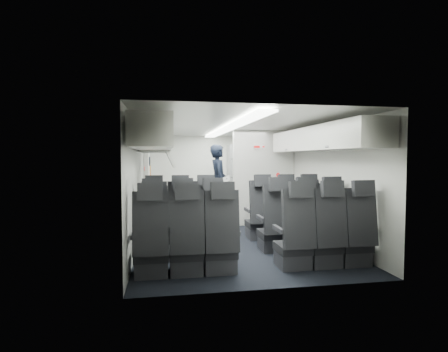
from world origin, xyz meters
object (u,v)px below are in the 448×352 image
object	(u,v)px
seat_row_front	(233,219)
galley_unit	(243,179)
boarding_door	(147,182)
carry_on_bag	(155,144)
flight_attendant	(218,182)
seat_row_rear	(258,241)
seat_row_mid	(243,228)

from	to	relation	value
seat_row_front	galley_unit	size ratio (longest dim) A/B	1.75
boarding_door	carry_on_bag	size ratio (longest dim) A/B	5.07
seat_row_front	flight_attendant	size ratio (longest dim) A/B	1.79
seat_row_rear	carry_on_bag	distance (m)	2.91
carry_on_bag	seat_row_front	bearing A→B (deg)	-5.17
boarding_door	galley_unit	bearing A→B (deg)	24.28
seat_row_rear	boarding_door	world-z (taller)	boarding_door
seat_row_front	galley_unit	bearing A→B (deg)	73.72
seat_row_rear	boarding_door	size ratio (longest dim) A/B	1.79
seat_row_front	galley_unit	distance (m)	3.43
boarding_door	seat_row_front	bearing A→B (deg)	-51.84
galley_unit	seat_row_front	bearing A→B (deg)	-106.28
seat_row_rear	flight_attendant	distance (m)	4.04
boarding_door	carry_on_bag	bearing A→B (deg)	-82.84
seat_row_mid	seat_row_front	bearing A→B (deg)	90.00
galley_unit	carry_on_bag	bearing A→B (deg)	-128.95
seat_row_mid	seat_row_rear	xyz separation A→B (m)	(0.00, -0.90, 0.00)
seat_row_front	carry_on_bag	bearing A→B (deg)	167.13
galley_unit	carry_on_bag	world-z (taller)	carry_on_bag
seat_row_mid	boarding_door	size ratio (longest dim) A/B	1.79
galley_unit	carry_on_bag	size ratio (longest dim) A/B	5.17
seat_row_front	seat_row_mid	world-z (taller)	same
seat_row_rear	carry_on_bag	world-z (taller)	carry_on_bag
seat_row_rear	carry_on_bag	bearing A→B (deg)	123.72
seat_row_rear	flight_attendant	bearing A→B (deg)	88.86
boarding_door	carry_on_bag	distance (m)	1.96
flight_attendant	carry_on_bag	world-z (taller)	carry_on_bag
seat_row_mid	galley_unit	distance (m)	4.30
galley_unit	carry_on_bag	xyz separation A→B (m)	(-2.37, -2.93, 0.85)
seat_row_rear	carry_on_bag	xyz separation A→B (m)	(-1.42, 2.12, 1.39)
carry_on_bag	flight_attendant	bearing A→B (deg)	59.17
boarding_door	carry_on_bag	xyz separation A→B (m)	(0.22, -1.76, 0.84)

